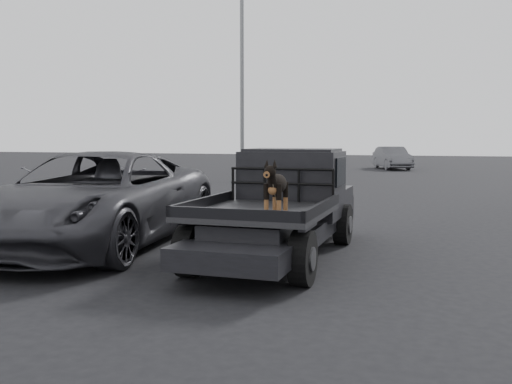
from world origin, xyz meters
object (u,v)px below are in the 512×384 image
(flatbed_ute, at_px, (278,230))
(distant_car_a, at_px, (392,158))
(floodlight_near, at_px, (242,22))
(dog, at_px, (276,188))
(parked_suv, at_px, (96,199))

(flatbed_ute, bearing_deg, distant_car_a, 91.10)
(distant_car_a, relative_size, floodlight_near, 0.33)
(dog, height_order, distant_car_a, dog)
(distant_car_a, xyz_separation_m, floodlight_near, (-5.82, -12.35, 6.55))
(floodlight_near, bearing_deg, parked_suv, -79.92)
(parked_suv, xyz_separation_m, distant_car_a, (2.96, 28.45, -0.15))
(flatbed_ute, height_order, floodlight_near, floodlight_near)
(flatbed_ute, relative_size, dog, 7.30)
(distant_car_a, distance_m, floodlight_near, 15.14)
(dog, bearing_deg, distant_car_a, 91.79)
(flatbed_ute, bearing_deg, parked_suv, -179.38)
(flatbed_ute, distance_m, floodlight_near, 18.57)
(flatbed_ute, height_order, parked_suv, parked_suv)
(parked_suv, distance_m, floodlight_near, 17.56)
(dog, distance_m, distant_car_a, 29.88)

